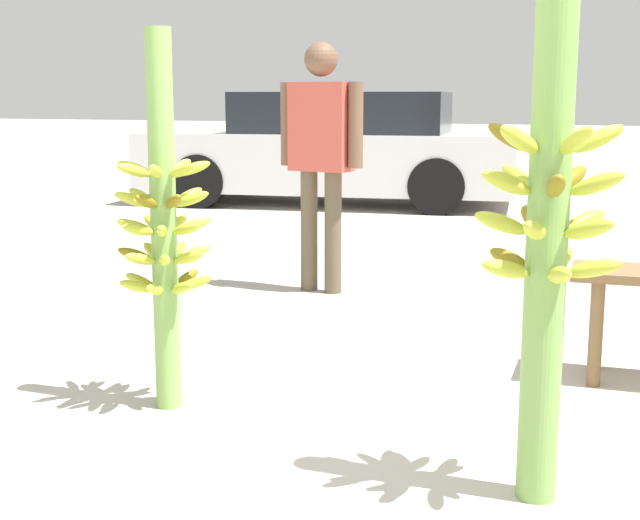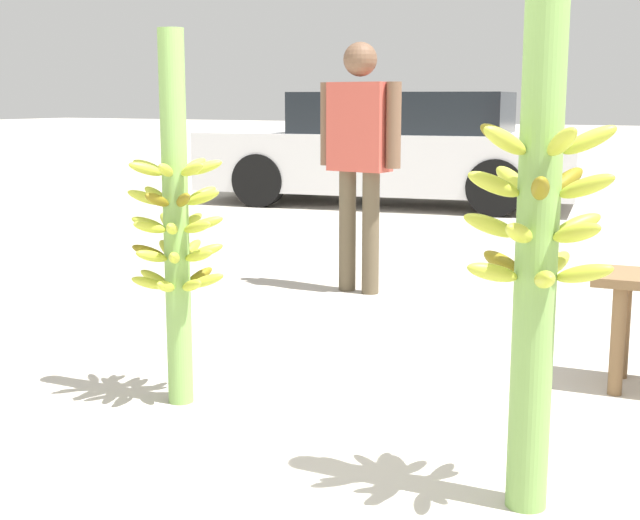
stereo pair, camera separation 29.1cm
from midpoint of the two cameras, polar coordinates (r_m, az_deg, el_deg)
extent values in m
plane|color=#B2AA9E|center=(3.11, -2.46, -13.27)|extent=(80.00, 80.00, 0.00)
cylinder|color=#7AA851|center=(3.59, -12.28, 2.28)|extent=(0.10, 0.10, 1.51)
ellipsoid|color=#ADB733|center=(3.57, -10.51, 5.77)|extent=(0.15, 0.12, 0.08)
ellipsoid|color=#ADB733|center=(3.66, -11.23, 5.86)|extent=(0.05, 0.16, 0.08)
ellipsoid|color=#ADB733|center=(3.68, -12.80, 5.83)|extent=(0.14, 0.13, 0.08)
ellipsoid|color=#ADB733|center=(3.62, -14.09, 5.70)|extent=(0.16, 0.06, 0.08)
ellipsoid|color=#ADB733|center=(3.52, -14.17, 5.57)|extent=(0.11, 0.15, 0.08)
ellipsoid|color=#ADB733|center=(3.45, -12.89, 5.54)|extent=(0.09, 0.16, 0.08)
ellipsoid|color=#ADB733|center=(3.47, -11.23, 5.63)|extent=(0.16, 0.09, 0.08)
ellipsoid|color=#ADB733|center=(3.64, -10.75, 4.02)|extent=(0.10, 0.16, 0.09)
ellipsoid|color=#ADB733|center=(3.69, -12.09, 4.06)|extent=(0.11, 0.15, 0.09)
ellipsoid|color=#ADB733|center=(3.66, -13.60, 3.95)|extent=(0.16, 0.07, 0.09)
ellipsoid|color=#ADB733|center=(3.57, -14.22, 3.77)|extent=(0.14, 0.13, 0.09)
ellipsoid|color=#736414|center=(3.48, -13.42, 3.64)|extent=(0.05, 0.15, 0.09)
ellipsoid|color=#736414|center=(3.47, -11.76, 3.68)|extent=(0.15, 0.13, 0.09)
ellipsoid|color=#ADB733|center=(3.54, -10.57, 3.85)|extent=(0.16, 0.08, 0.09)
ellipsoid|color=#ADB733|center=(3.48, -12.46, 1.81)|extent=(0.11, 0.15, 0.08)
ellipsoid|color=#ADB733|center=(3.51, -10.88, 1.96)|extent=(0.16, 0.06, 0.08)
ellipsoid|color=#ADB733|center=(3.61, -10.41, 2.20)|extent=(0.14, 0.13, 0.08)
ellipsoid|color=#ADB733|center=(3.69, -11.33, 2.35)|extent=(0.05, 0.16, 0.08)
ellipsoid|color=#ADB733|center=(3.70, -12.92, 2.31)|extent=(0.15, 0.12, 0.08)
ellipsoid|color=#ADB733|center=(3.63, -14.06, 2.11)|extent=(0.16, 0.08, 0.08)
ellipsoid|color=#ADB733|center=(3.53, -13.89, 1.88)|extent=(0.10, 0.16, 0.08)
ellipsoid|color=#ADB733|center=(3.71, -11.34, 0.60)|extent=(0.06, 0.16, 0.08)
ellipsoid|color=#ADB733|center=(3.72, -12.92, 0.55)|extent=(0.15, 0.12, 0.08)
ellipsoid|color=#736414|center=(3.64, -14.00, 0.31)|extent=(0.16, 0.09, 0.08)
ellipsoid|color=#ADB733|center=(3.54, -13.75, 0.04)|extent=(0.09, 0.16, 0.08)
ellipsoid|color=#ADB733|center=(3.49, -12.29, -0.04)|extent=(0.12, 0.15, 0.08)
ellipsoid|color=#ADB733|center=(3.53, -10.77, 0.13)|extent=(0.16, 0.06, 0.08)
ellipsoid|color=#ADB733|center=(3.63, -10.37, 0.41)|extent=(0.14, 0.14, 0.08)
ellipsoid|color=#ADB733|center=(3.52, -12.83, -1.88)|extent=(0.08, 0.16, 0.09)
ellipsoid|color=#ADB733|center=(3.53, -11.18, -1.79)|extent=(0.16, 0.10, 0.09)
ellipsoid|color=#ADB733|center=(3.62, -10.30, -1.48)|extent=(0.16, 0.11, 0.09)
ellipsoid|color=#736414|center=(3.71, -10.81, -1.20)|extent=(0.07, 0.16, 0.09)
ellipsoid|color=#ADB733|center=(3.75, -12.28, -1.14)|extent=(0.13, 0.14, 0.09)
ellipsoid|color=#ADB733|center=(3.70, -13.65, -1.35)|extent=(0.15, 0.04, 0.09)
ellipsoid|color=#ADB733|center=(3.60, -13.92, -1.68)|extent=(0.13, 0.15, 0.09)
cylinder|color=#7AA851|center=(2.72, 11.39, 1.22)|extent=(0.13, 0.13, 1.65)
ellipsoid|color=#ADB733|center=(2.71, 14.42, 7.52)|extent=(0.18, 0.11, 0.12)
ellipsoid|color=#736414|center=(2.82, 12.05, 7.71)|extent=(0.06, 0.17, 0.12)
ellipsoid|color=#736414|center=(2.75, 9.12, 7.75)|extent=(0.18, 0.09, 0.12)
ellipsoid|color=#ADB733|center=(2.60, 9.52, 7.59)|extent=(0.14, 0.17, 0.12)
ellipsoid|color=#ADB733|center=(2.57, 12.98, 7.45)|extent=(0.15, 0.16, 0.12)
ellipsoid|color=#ADB733|center=(2.80, 9.73, 5.16)|extent=(0.17, 0.15, 0.11)
ellipsoid|color=#ADB733|center=(2.65, 8.79, 4.90)|extent=(0.17, 0.14, 0.11)
ellipsoid|color=#736414|center=(2.56, 11.73, 4.63)|extent=(0.10, 0.18, 0.11)
ellipsoid|color=#ADB733|center=(2.67, 14.35, 4.74)|extent=(0.17, 0.06, 0.11)
ellipsoid|color=#736414|center=(2.81, 12.99, 5.07)|extent=(0.11, 0.18, 0.11)
ellipsoid|color=#ADB733|center=(2.79, 13.71, 2.38)|extent=(0.15, 0.16, 0.10)
ellipsoid|color=#736414|center=(2.84, 10.58, 2.62)|extent=(0.13, 0.18, 0.10)
ellipsoid|color=#ADB733|center=(2.72, 8.52, 2.33)|extent=(0.18, 0.08, 0.10)
ellipsoid|color=#ADB733|center=(2.58, 10.47, 1.87)|extent=(0.07, 0.18, 0.10)
ellipsoid|color=#ADB733|center=(2.63, 13.83, 1.90)|extent=(0.18, 0.12, 0.10)
ellipsoid|color=#ADB733|center=(2.73, 14.24, -0.56)|extent=(0.18, 0.07, 0.09)
ellipsoid|color=#ADB733|center=(2.86, 12.41, 0.02)|extent=(0.08, 0.18, 0.09)
ellipsoid|color=#736414|center=(2.82, 9.20, 0.00)|extent=(0.18, 0.13, 0.09)
ellipsoid|color=#ADB733|center=(2.66, 8.78, -0.61)|extent=(0.16, 0.15, 0.09)
ellipsoid|color=#ADB733|center=(2.60, 12.02, -0.99)|extent=(0.12, 0.18, 0.09)
cylinder|color=brown|center=(5.70, -0.62, 1.75)|extent=(0.12, 0.12, 0.79)
cylinder|color=brown|center=(5.79, -2.14, 1.87)|extent=(0.12, 0.12, 0.79)
cube|color=#BF4C3F|center=(5.68, -1.42, 8.51)|extent=(0.41, 0.22, 0.56)
cylinder|color=brown|center=(5.56, 0.78, 8.62)|extent=(0.10, 0.10, 0.53)
cylinder|color=brown|center=(5.81, -3.53, 8.68)|extent=(0.10, 0.10, 0.53)
sphere|color=brown|center=(5.69, -1.44, 12.72)|extent=(0.21, 0.21, 0.21)
cylinder|color=brown|center=(4.26, 15.46, -3.78)|extent=(0.06, 0.06, 0.47)
cylinder|color=brown|center=(4.01, 15.27, -4.63)|extent=(0.06, 0.06, 0.47)
cube|color=silver|center=(10.62, -0.20, 6.35)|extent=(4.58, 2.39, 0.67)
cube|color=black|center=(10.55, 0.74, 9.43)|extent=(2.63, 1.92, 0.47)
cylinder|color=black|center=(10.32, -8.50, 5.02)|extent=(0.64, 0.30, 0.61)
cylinder|color=black|center=(11.72, -5.83, 5.70)|extent=(0.64, 0.30, 0.61)
cylinder|color=black|center=(9.67, 6.63, 4.71)|extent=(0.64, 0.30, 0.61)
cylinder|color=black|center=(11.15, 7.50, 5.43)|extent=(0.64, 0.30, 0.61)
camera|label=1|loc=(0.15, -92.66, -0.49)|focal=50.00mm
camera|label=2|loc=(0.15, 87.34, 0.49)|focal=50.00mm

